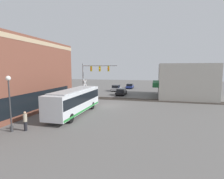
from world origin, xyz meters
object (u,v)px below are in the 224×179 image
crossing_signal (85,88)px  parked_car_blue (130,86)px  parked_car_silver (116,88)px  streetlamp (10,99)px  parked_car_black (121,92)px  city_bus (75,100)px  pedestrian_by_lamp (25,121)px

crossing_signal → parked_car_blue: (20.61, -5.06, -1.65)m
parked_car_silver → crossing_signal: bearing=170.2°
streetlamp → parked_car_blue: streetlamp is taller
streetlamp → parked_car_silver: (30.44, -2.85, -2.31)m
parked_car_black → parked_car_silver: (6.45, 2.60, 0.05)m
city_bus → parked_car_black: bearing=-8.7°
pedestrian_by_lamp → parked_car_blue: bearing=-6.9°
parked_car_black → pedestrian_by_lamp: bearing=169.5°
parked_car_black → city_bus: bearing=171.3°
city_bus → parked_car_blue: 29.94m
city_bus → streetlamp: streetlamp is taller
crossing_signal → parked_car_silver: bearing=-9.8°
parked_car_black → parked_car_blue: parked_car_black is taller
crossing_signal → streetlamp: bearing=178.6°
city_bus → streetlamp: bearing=158.0°
parked_car_silver → parked_car_blue: (6.41, -2.60, -0.05)m
pedestrian_by_lamp → streetlamp: bearing=114.4°
parked_car_silver → parked_car_black: bearing=-158.0°
parked_car_black → parked_car_blue: 12.86m
streetlamp → parked_car_blue: bearing=-8.4°
parked_car_silver → pedestrian_by_lamp: 30.00m
crossing_signal → streetlamp: size_ratio=0.75×
crossing_signal → city_bus: bearing=-165.0°
parked_car_silver → pedestrian_by_lamp: size_ratio=2.41×
parked_car_blue → crossing_signal: bearing=166.2°
streetlamp → pedestrian_by_lamp: (0.49, -1.07, -2.08)m
city_bus → crossing_signal: bearing=15.0°
streetlamp → parked_car_black: bearing=-12.8°
city_bus → parked_car_black: size_ratio=2.35×
city_bus → crossing_signal: size_ratio=2.75×
city_bus → parked_car_black: city_bus is taller
parked_car_silver → streetlamp: bearing=174.7°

